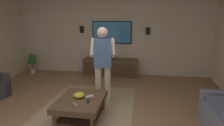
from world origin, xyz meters
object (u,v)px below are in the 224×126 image
media_console (110,67)px  remote_grey (75,105)px  remote_black (88,101)px  wall_speaker_left (148,31)px  vase_round (112,55)px  potted_plant_short (32,60)px  remote_white (90,96)px  wall_speaker_right (82,29)px  bowl (79,95)px  person_standing (103,61)px  coffee_table (81,104)px  tv (112,32)px

media_console → remote_grey: media_console is taller
remote_black → wall_speaker_left: wall_speaker_left is taller
media_console → vase_round: vase_round is taller
wall_speaker_left → vase_round: bearing=102.0°
remote_black → potted_plant_short: bearing=-150.5°
remote_black → wall_speaker_left: bearing=145.9°
remote_white → wall_speaker_right: (2.91, 1.06, 1.03)m
bowl → remote_black: (-0.14, -0.21, -0.03)m
wall_speaker_left → wall_speaker_right: 2.12m
media_console → vase_round: (0.02, -0.04, 0.39)m
person_standing → remote_white: bearing=159.6°
coffee_table → bowl: size_ratio=4.80×
remote_white → media_console: bearing=-134.8°
bowl → remote_grey: size_ratio=1.39×
tv → wall_speaker_right: tv is taller
bowl → wall_speaker_right: 3.24m
remote_grey → remote_black: bearing=98.0°
potted_plant_short → vase_round: size_ratio=2.95×
tv → wall_speaker_right: (0.01, 0.99, 0.08)m
remote_black → tv: bearing=166.2°
tv → remote_black: tv is taller
tv → remote_grey: size_ratio=8.34×
potted_plant_short → wall_speaker_right: (0.41, -1.61, 1.00)m
media_console → wall_speaker_right: bearing=-104.4°
media_console → wall_speaker_left: size_ratio=7.73×
tv → wall_speaker_left: 1.13m
person_standing → vase_round: person_standing is taller
tv → remote_white: size_ratio=8.34×
bowl → vase_round: (2.72, -0.15, 0.21)m
media_console → bowl: size_ratio=8.17×
bowl → remote_white: (0.05, -0.18, -0.03)m
tv → remote_grey: (-3.27, 0.08, -0.95)m
coffee_table → person_standing: bearing=-18.1°
bowl → remote_grey: bowl is taller
wall_speaker_left → remote_white: bearing=160.0°
potted_plant_short → remote_black: size_ratio=4.32×
media_console → wall_speaker_left: wall_speaker_left is taller
remote_black → vase_round: vase_round is taller
potted_plant_short → vase_round: 2.65m
remote_white → wall_speaker_left: wall_speaker_left is taller
person_standing → wall_speaker_right: 2.58m
remote_grey → wall_speaker_right: size_ratio=0.68×
person_standing → wall_speaker_right: bearing=16.7°
coffee_table → media_console: 2.75m
tv → remote_grey: bearing=-1.4°
tv → remote_black: bearing=1.7°
wall_speaker_right → coffee_table: bearing=-163.0°
potted_plant_short → bowl: potted_plant_short is taller
wall_speaker_left → tv: bearing=90.7°
remote_black → person_standing: bearing=158.5°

